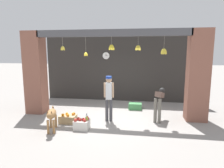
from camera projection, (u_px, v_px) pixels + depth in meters
The scene contains 13 objects.
ground_plane at pixel (110, 118), 7.25m from camera, with size 60.00×60.00×0.00m, color gray.
shop_back_wall at pixel (119, 69), 9.68m from camera, with size 7.29×0.12×3.15m, color #2D2B28.
shop_pillar_left at pixel (35, 73), 7.74m from camera, with size 0.70×0.60×3.15m, color brown.
shop_pillar_right at pixel (198, 76), 6.84m from camera, with size 0.70×0.60×3.15m, color brown.
storefront_awning at pixel (112, 34), 6.88m from camera, with size 5.39×0.27×0.93m.
dog at pixel (51, 115), 6.01m from camera, with size 0.45×0.95×0.73m.
shopkeeper at pixel (109, 95), 6.82m from camera, with size 0.34×0.26×1.58m.
worker_stooping at pixel (159, 100), 6.89m from camera, with size 0.41×0.83×1.10m.
fruit_crate_oranges at pixel (68, 119), 6.77m from camera, with size 0.55×0.38×0.35m.
fruit_crate_apples at pixel (82, 124), 6.22m from camera, with size 0.45×0.39×0.38m.
produce_box_green at pixel (135, 106), 8.37m from camera, with size 0.54×0.39×0.26m, color #42844C.
water_bottle at pixel (87, 117), 6.97m from camera, with size 0.07×0.07×0.26m.
wall_clock at pixel (106, 56), 9.61m from camera, with size 0.36×0.03×0.36m.
Camera 1 is at (1.12, -6.86, 2.41)m, focal length 32.00 mm.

